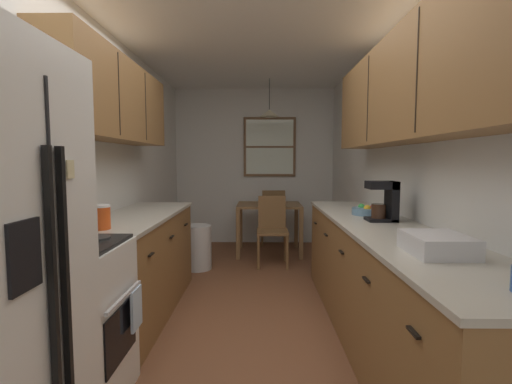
{
  "coord_description": "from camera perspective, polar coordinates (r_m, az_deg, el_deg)",
  "views": [
    {
      "loc": [
        0.09,
        -2.53,
        1.37
      ],
      "look_at": [
        0.05,
        1.15,
        1.06
      ],
      "focal_mm": 25.85,
      "sensor_mm": 36.0,
      "label": 1
    }
  ],
  "objects": [
    {
      "name": "dining_table",
      "position": [
        5.44,
        2.03,
        -3.13
      ],
      "size": [
        0.93,
        0.74,
        0.74
      ],
      "color": "brown",
      "rests_on": "ground"
    },
    {
      "name": "counter_right",
      "position": [
        2.96,
        19.02,
        -13.47
      ],
      "size": [
        0.64,
        3.2,
        0.9
      ],
      "color": "brown",
      "rests_on": "ground"
    },
    {
      "name": "dish_rack",
      "position": [
        2.08,
        26.24,
        -7.25
      ],
      "size": [
        0.28,
        0.34,
        0.1
      ],
      "primitive_type": "cube",
      "color": "silver",
      "rests_on": "counter_right"
    },
    {
      "name": "coffee_maker",
      "position": [
        3.03,
        19.37,
        -1.21
      ],
      "size": [
        0.22,
        0.18,
        0.31
      ],
      "color": "black",
      "rests_on": "counter_right"
    },
    {
      "name": "stove_range",
      "position": [
        2.4,
        -27.68,
        -17.66
      ],
      "size": [
        0.66,
        0.61,
        1.1
      ],
      "color": "white",
      "rests_on": "ground"
    },
    {
      "name": "storage_canister",
      "position": [
        2.74,
        -22.87,
        -3.59
      ],
      "size": [
        0.13,
        0.13,
        0.17
      ],
      "color": "#D84C19",
      "rests_on": "counter_left"
    },
    {
      "name": "ground_plane",
      "position": [
        3.79,
        -0.82,
        -16.36
      ],
      "size": [
        12.0,
        12.0,
        0.0
      ],
      "primitive_type": "plane",
      "color": "brown"
    },
    {
      "name": "upper_cabinets_left",
      "position": [
        3.42,
        -21.03,
        13.0
      ],
      "size": [
        0.33,
        1.98,
        0.67
      ],
      "color": "brown"
    },
    {
      "name": "counter_left",
      "position": [
        3.5,
        -17.84,
        -10.59
      ],
      "size": [
        0.64,
        1.9,
        0.9
      ],
      "color": "brown",
      "rests_on": "ground"
    },
    {
      "name": "trash_bin",
      "position": [
        4.77,
        -9.04,
        -8.43
      ],
      "size": [
        0.35,
        0.35,
        0.56
      ],
      "primitive_type": "cylinder",
      "color": "silver",
      "rests_on": "ground"
    },
    {
      "name": "dish_towel",
      "position": [
        2.38,
        -18.02,
        -16.75
      ],
      "size": [
        0.02,
        0.16,
        0.24
      ],
      "primitive_type": "cube",
      "color": "silver"
    },
    {
      "name": "dining_chair_near",
      "position": [
        4.89,
        2.52,
        -5.42
      ],
      "size": [
        0.4,
        0.4,
        0.9
      ],
      "color": "brown",
      "rests_on": "ground"
    },
    {
      "name": "fruit_bowl",
      "position": [
        3.36,
        16.83,
        -2.76
      ],
      "size": [
        0.26,
        0.26,
        0.09
      ],
      "color": "#597F9E",
      "rests_on": "counter_right"
    },
    {
      "name": "wall_left",
      "position": [
        3.81,
        -21.61,
        3.09
      ],
      "size": [
        0.1,
        9.0,
        2.55
      ],
      "primitive_type": "cube",
      "color": "silver",
      "rests_on": "ground"
    },
    {
      "name": "dining_chair_far",
      "position": [
        6.03,
        2.64,
        -3.47
      ],
      "size": [
        0.42,
        0.42,
        0.9
      ],
      "color": "brown",
      "rests_on": "ground"
    },
    {
      "name": "ceiling_slab",
      "position": [
        3.74,
        -0.88,
        23.9
      ],
      "size": [
        4.4,
        9.0,
        0.08
      ],
      "primitive_type": "cube",
      "color": "white"
    },
    {
      "name": "back_window",
      "position": [
        6.11,
        2.12,
        6.98
      ],
      "size": [
        0.86,
        0.05,
        0.97
      ],
      "color": "brown"
    },
    {
      "name": "wall_back",
      "position": [
        6.18,
        -0.24,
        3.95
      ],
      "size": [
        4.4,
        0.1,
        2.55
      ],
      "primitive_type": "cube",
      "color": "silver",
      "rests_on": "ground"
    },
    {
      "name": "microwave_over_range",
      "position": [
        2.31,
        -31.42,
        11.88
      ],
      "size": [
        0.39,
        0.61,
        0.32
      ],
      "color": "white"
    },
    {
      "name": "upper_cabinets_right",
      "position": [
        2.87,
        22.9,
        14.7
      ],
      "size": [
        0.33,
        2.88,
        0.76
      ],
      "color": "brown"
    },
    {
      "name": "pendant_light",
      "position": [
        5.43,
        2.07,
        12.13
      ],
      "size": [
        0.27,
        0.27,
        0.54
      ],
      "color": "black"
    },
    {
      "name": "wall_right",
      "position": [
        3.75,
        20.27,
        3.1
      ],
      "size": [
        0.1,
        9.0,
        2.55
      ],
      "primitive_type": "cube",
      "color": "silver",
      "rests_on": "ground"
    }
  ]
}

